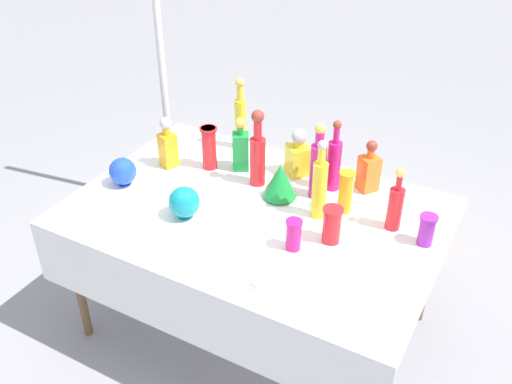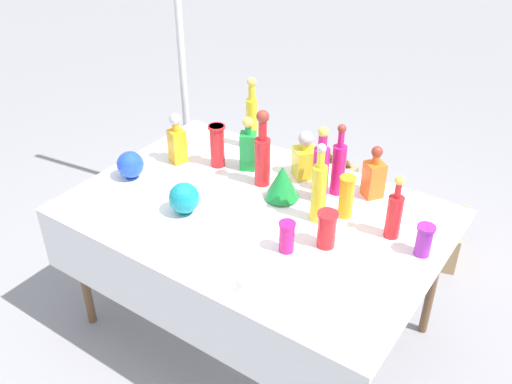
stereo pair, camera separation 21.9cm
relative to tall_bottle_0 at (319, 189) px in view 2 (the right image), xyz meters
The scene contains 24 objects.
ground_plane 0.97m from the tall_bottle_0, 160.18° to the right, with size 40.00×40.00×0.00m, color gray.
display_table 0.37m from the tall_bottle_0, 153.32° to the right, with size 1.71×1.16×0.76m.
tall_bottle_0 is the anchor object (origin of this frame).
tall_bottle_1 0.39m from the tall_bottle_0, 163.42° to the left, with size 0.08×0.08×0.40m.
tall_bottle_2 0.25m from the tall_bottle_0, 97.05° to the left, with size 0.07×0.07×0.37m.
tall_bottle_3 0.34m from the tall_bottle_0, 12.89° to the left, with size 0.07×0.07×0.31m.
tall_bottle_4 0.75m from the tall_bottle_0, 148.04° to the left, with size 0.06×0.06×0.41m.
tall_bottle_5 0.17m from the tall_bottle_0, 116.15° to the left, with size 0.08×0.08×0.39m.
square_decanter_0 0.56m from the tall_bottle_0, 159.22° to the left, with size 0.11×0.11×0.29m.
square_decanter_1 0.38m from the tall_bottle_0, 129.25° to the left, with size 0.15×0.15×0.25m.
square_decanter_2 0.87m from the tall_bottle_0, behind, with size 0.10×0.10×0.28m.
square_decanter_3 0.35m from the tall_bottle_0, 69.33° to the left, with size 0.12×0.12×0.27m.
slender_vase_0 0.68m from the tall_bottle_0, 169.03° to the left, with size 0.09×0.09×0.23m.
slender_vase_1 0.14m from the tall_bottle_0, 46.43° to the left, with size 0.07×0.07×0.21m.
slender_vase_2 0.21m from the tall_bottle_0, 49.43° to the right, with size 0.09×0.09×0.17m.
slender_vase_3 0.49m from the tall_bottle_0, ahead, with size 0.08×0.08×0.14m.
slender_vase_4 0.28m from the tall_bottle_0, 88.79° to the right, with size 0.07×0.07×0.14m.
fluted_vase_0 0.24m from the tall_bottle_0, 166.52° to the left, with size 0.17×0.17×0.18m.
round_bowl_0 0.98m from the tall_bottle_0, 167.13° to the right, with size 0.14×0.14×0.15m.
round_bowl_1 0.61m from the tall_bottle_0, 150.41° to the right, with size 0.15×0.15×0.15m.
price_tag_left 0.61m from the tall_bottle_0, 91.29° to the right, with size 0.05×0.01×0.04m, color white.
cardboard_box_behind_left 1.31m from the tall_bottle_0, 81.05° to the left, with size 0.64×0.52×0.33m.
cardboard_box_behind_right 1.38m from the tall_bottle_0, 117.04° to the left, with size 0.43×0.37×0.45m.
canopy_pole 1.48m from the tall_bottle_0, 154.49° to the left, with size 0.18×0.18×2.33m.
Camera 2 is at (1.24, -1.80, 2.28)m, focal length 40.00 mm.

